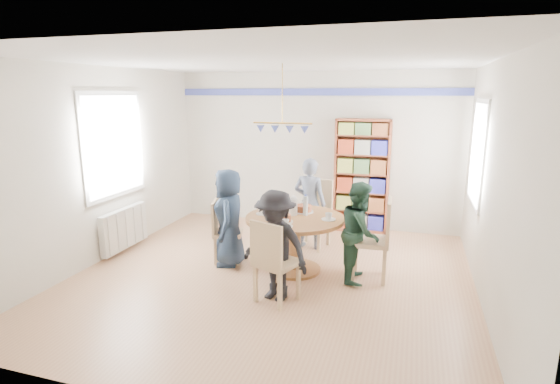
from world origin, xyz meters
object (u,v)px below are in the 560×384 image
at_px(dining_table, 295,231).
at_px(chair_left, 222,228).
at_px(person_far, 310,203).
at_px(person_left, 229,218).
at_px(person_near, 276,246).
at_px(bookshelf, 362,177).
at_px(radiator, 124,228).
at_px(chair_right, 378,236).
at_px(chair_near, 273,259).
at_px(person_right, 360,232).
at_px(chair_far, 315,210).

height_order(dining_table, chair_left, chair_left).
bearing_deg(person_far, person_left, 56.75).
xyz_separation_m(dining_table, person_near, (0.01, -0.86, 0.09)).
xyz_separation_m(person_near, bookshelf, (0.61, 2.88, 0.30)).
relative_size(dining_table, person_far, 0.93).
height_order(radiator, chair_right, chair_right).
relative_size(person_left, bookshelf, 0.70).
relative_size(dining_table, person_near, 1.01).
xyz_separation_m(chair_right, bookshelf, (-0.45, 1.97, 0.37)).
bearing_deg(chair_near, bookshelf, 78.49).
xyz_separation_m(radiator, person_right, (3.50, -0.02, 0.29)).
height_order(radiator, bookshelf, bookshelf).
height_order(person_far, person_near, person_far).
distance_m(radiator, chair_left, 1.60).
bearing_deg(dining_table, chair_near, -89.46).
height_order(dining_table, chair_far, chair_far).
xyz_separation_m(dining_table, person_left, (-0.93, -0.04, 0.11)).
bearing_deg(chair_right, chair_far, 135.48).
xyz_separation_m(radiator, chair_left, (1.59, 0.05, 0.13)).
height_order(dining_table, person_left, person_left).
height_order(chair_right, person_near, person_near).
distance_m(dining_table, chair_left, 1.06).
xyz_separation_m(chair_near, person_left, (-0.94, 0.94, 0.13)).
height_order(dining_table, chair_near, chair_near).
bearing_deg(chair_left, chair_near, -43.35).
distance_m(dining_table, person_right, 0.86).
xyz_separation_m(person_left, person_near, (0.93, -0.82, -0.03)).
bearing_deg(bookshelf, person_right, -83.42).
distance_m(chair_right, person_right, 0.23).
height_order(person_right, bookshelf, bookshelf).
height_order(chair_right, person_right, person_right).
bearing_deg(dining_table, person_left, -177.69).
bearing_deg(chair_near, chair_left, 136.65).
bearing_deg(person_right, chair_near, 135.07).
bearing_deg(chair_right, dining_table, -177.51).
bearing_deg(chair_far, bookshelf, 58.78).
relative_size(person_near, bookshelf, 0.67).
distance_m(chair_left, chair_near, 1.47).
bearing_deg(radiator, chair_near, -19.85).
bearing_deg(chair_right, person_right, -159.10).
relative_size(dining_table, person_right, 1.02).
distance_m(dining_table, bookshelf, 2.15).
bearing_deg(person_left, chair_left, -134.99).
bearing_deg(person_right, radiator, 86.75).
bearing_deg(person_far, person_right, 141.06).
bearing_deg(person_far, chair_left, 50.88).
bearing_deg(person_right, person_far, 38.95).
height_order(dining_table, chair_right, chair_right).
bearing_deg(person_near, bookshelf, 94.02).
distance_m(chair_far, person_near, 1.92).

